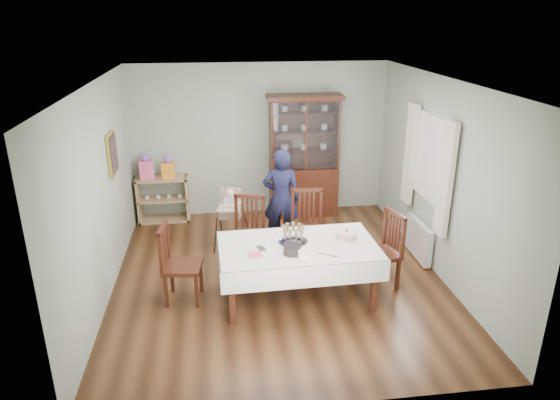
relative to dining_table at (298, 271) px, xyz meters
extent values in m
plane|color=#593319|center=(-0.18, 0.58, -0.38)|extent=(5.00, 5.00, 0.00)
plane|color=#9EAA99|center=(-0.18, 3.08, 0.97)|extent=(4.50, 0.00, 4.50)
plane|color=#9EAA99|center=(-2.43, 0.58, 0.97)|extent=(0.00, 5.00, 5.00)
plane|color=#9EAA99|center=(2.07, 0.58, 0.97)|extent=(0.00, 5.00, 5.00)
plane|color=white|center=(-0.18, 0.58, 2.32)|extent=(5.00, 5.00, 0.00)
cube|color=#492112|center=(0.00, 0.00, 0.34)|extent=(1.93, 1.10, 0.06)
cube|color=silver|center=(0.00, 0.00, 0.37)|extent=(2.03, 1.20, 0.01)
cube|color=#492112|center=(0.57, 2.84, 0.07)|extent=(1.20, 0.45, 0.90)
cube|color=white|center=(0.57, 2.65, 1.12)|extent=(1.12, 0.01, 1.16)
cube|color=#492112|center=(0.57, 2.84, 1.76)|extent=(1.30, 0.48, 0.07)
cube|color=tan|center=(-1.93, 2.86, -0.36)|extent=(0.90, 0.38, 0.04)
cube|color=tan|center=(-1.93, 2.86, 0.02)|extent=(0.90, 0.38, 0.03)
cube|color=tan|center=(-1.93, 2.86, 0.40)|extent=(0.90, 0.38, 0.04)
cube|color=tan|center=(-2.35, 2.86, 0.02)|extent=(0.04, 0.38, 0.80)
cube|color=tan|center=(-1.51, 2.86, 0.02)|extent=(0.04, 0.38, 0.80)
cube|color=gold|center=(-2.40, 1.38, 1.27)|extent=(0.04, 0.48, 0.58)
cube|color=white|center=(2.04, 0.88, 1.17)|extent=(0.04, 1.02, 1.22)
cube|color=silver|center=(1.98, 0.26, 1.07)|extent=(0.07, 0.30, 1.55)
cube|color=silver|center=(1.98, 1.50, 1.07)|extent=(0.07, 0.30, 1.55)
cube|color=white|center=(1.98, 0.88, -0.08)|extent=(0.10, 0.80, 0.55)
cube|color=#492112|center=(-0.59, 0.93, 0.09)|extent=(0.58, 0.58, 0.05)
cube|color=#492112|center=(-0.52, 1.13, 0.38)|extent=(0.44, 0.17, 0.55)
cube|color=#492112|center=(0.30, 0.98, 0.11)|extent=(0.53, 0.53, 0.05)
cube|color=#492112|center=(0.33, 1.20, 0.40)|extent=(0.46, 0.10, 0.57)
cube|color=#492112|center=(-1.45, 0.15, 0.09)|extent=(0.52, 0.52, 0.05)
cube|color=#492112|center=(-1.66, 0.18, 0.38)|extent=(0.10, 0.45, 0.55)
cube|color=#492112|center=(1.11, 0.15, 0.10)|extent=(0.58, 0.58, 0.05)
cube|color=#492112|center=(1.32, 0.21, 0.39)|extent=(0.17, 0.44, 0.56)
imported|color=black|center=(0.00, 1.59, 0.40)|extent=(0.64, 0.49, 1.58)
cube|color=tan|center=(-0.79, 1.63, 0.24)|extent=(0.37, 0.34, 0.23)
cube|color=tan|center=(-0.79, 1.63, 0.42)|extent=(0.32, 0.12, 0.26)
cube|color=tan|center=(-0.79, 1.63, 0.31)|extent=(0.36, 0.22, 0.03)
cube|color=silver|center=(-0.79, 1.63, 0.39)|extent=(0.19, 0.16, 0.17)
sphere|color=beige|center=(-0.79, 1.63, 0.52)|extent=(0.14, 0.14, 0.14)
cylinder|color=silver|center=(-0.05, 0.07, 0.38)|extent=(0.38, 0.38, 0.01)
torus|color=silver|center=(-0.05, 0.07, 0.39)|extent=(0.38, 0.38, 0.01)
cylinder|color=white|center=(0.64, 0.08, 0.38)|extent=(0.30, 0.30, 0.02)
cylinder|color=brown|center=(0.64, 0.08, 0.44)|extent=(0.26, 0.26, 0.09)
cylinder|color=silver|center=(0.64, 0.08, 0.48)|extent=(0.26, 0.26, 0.01)
cylinder|color=#F24C4C|center=(0.64, 0.08, 0.53)|extent=(0.01, 0.01, 0.07)
sphere|color=yellow|center=(0.64, 0.08, 0.57)|extent=(0.02, 0.02, 0.02)
cylinder|color=black|center=(-0.11, -0.22, 0.43)|extent=(0.27, 0.27, 0.11)
cylinder|color=white|center=(0.04, -0.33, 0.42)|extent=(0.25, 0.25, 0.09)
cube|color=#EC5788|center=(-0.55, -0.22, 0.39)|extent=(0.18, 0.18, 0.02)
cube|color=silver|center=(0.30, -0.33, 0.38)|extent=(0.22, 0.16, 0.01)
cube|color=#EC5788|center=(-2.17, 2.84, 0.57)|extent=(0.26, 0.20, 0.32)
sphere|color=#E533B2|center=(-2.17, 2.84, 0.79)|extent=(0.13, 0.13, 0.13)
cube|color=orange|center=(-1.80, 2.84, 0.55)|extent=(0.22, 0.17, 0.27)
sphere|color=#E533B2|center=(-1.80, 2.84, 0.74)|extent=(0.13, 0.13, 0.13)
camera|label=1|loc=(-0.96, -5.56, 3.12)|focal=32.00mm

